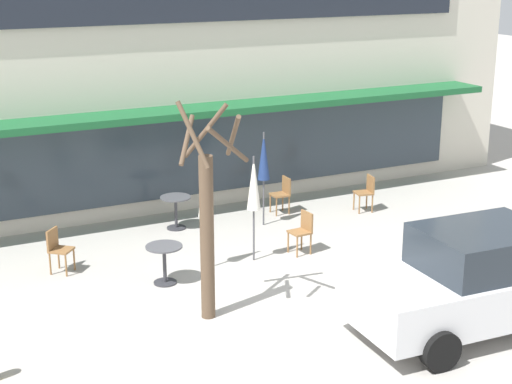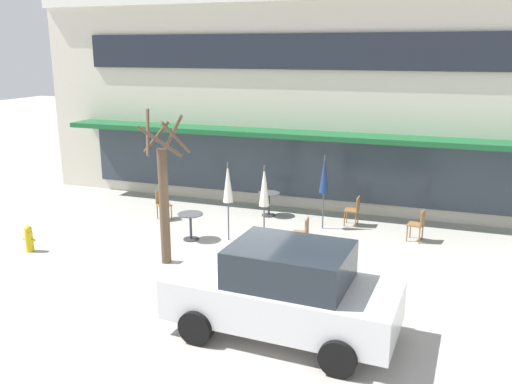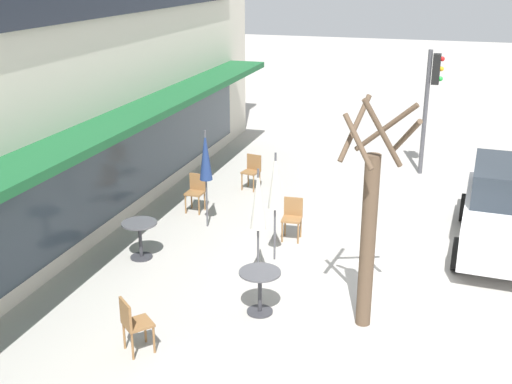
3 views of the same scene
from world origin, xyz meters
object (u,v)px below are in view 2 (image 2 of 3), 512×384
Objects in this scene: patio_umbrella_cream_folded at (264,187)px; cafe_chair_0 at (163,202)px; cafe_chair_2 at (303,232)px; parked_sedan at (284,291)px; patio_umbrella_corner_open at (324,175)px; cafe_chair_1 at (354,209)px; fire_hydrant at (29,239)px; cafe_table_streetside at (191,222)px; cafe_chair_3 at (418,223)px; patio_umbrella_green_folded at (228,183)px; cafe_table_near_wall at (269,200)px; street_tree at (164,195)px.

patio_umbrella_cream_folded is 4.05m from cafe_chair_0.
parked_sedan reaches higher than cafe_chair_2.
cafe_chair_1 is (0.82, 0.59, -1.10)m from patio_umbrella_corner_open.
cafe_chair_0 is 1.26× the size of fire_hydrant.
cafe_chair_3 is (5.95, 2.01, 0.01)m from cafe_table_streetside.
cafe_chair_3 is 1.26× the size of fire_hydrant.
cafe_chair_0 reaches higher than fire_hydrant.
patio_umbrella_green_folded reaches higher than cafe_chair_0.
cafe_chair_0 is at bearing 157.12° from patio_umbrella_green_folded.
cafe_chair_0 and cafe_chair_3 have the same top height.
patio_umbrella_corner_open reaches higher than cafe_chair_1.
cafe_chair_2 is at bearing -55.41° from cafe_table_near_wall.
cafe_table_streetside is 0.35× the size of patio_umbrella_cream_folded.
patio_umbrella_green_folded reaches higher than cafe_chair_3.
cafe_chair_3 is at bearing 32.30° from cafe_chair_2.
cafe_chair_3 reaches higher than cafe_table_streetside.
fire_hydrant is at bearing -146.87° from patio_umbrella_corner_open.
cafe_chair_0 is at bearing 120.30° from street_tree.
parked_sedan is at bearing -32.50° from street_tree.
patio_umbrella_green_folded is 1.00× the size of patio_umbrella_corner_open.
street_tree is 5.37× the size of fire_hydrant.
patio_umbrella_cream_folded is at bearing -156.57° from cafe_chair_3.
patio_umbrella_corner_open is at bearing -144.21° from cafe_chair_1.
cafe_chair_3 is at bearing 32.82° from street_tree.
street_tree is at bearing -132.58° from patio_umbrella_cream_folded.
cafe_chair_3 is at bearing 24.06° from fire_hydrant.
patio_umbrella_green_folded is 0.51× the size of parked_sedan.
cafe_chair_2 is at bearing -92.58° from patio_umbrella_corner_open.
cafe_table_near_wall is 1.00× the size of cafe_table_streetside.
cafe_chair_0 is 5.88m from cafe_chair_1.
cafe_chair_0 is (-1.68, 1.46, 0.01)m from cafe_table_streetside.
patio_umbrella_corner_open is 1.49m from cafe_chair_1.
parked_sedan is at bearing -46.21° from cafe_table_streetside.
cafe_chair_2 is 3.75m from street_tree.
patio_umbrella_cream_folded reaches higher than parked_sedan.
cafe_chair_3 is at bearing 18.65° from patio_umbrella_green_folded.
cafe_chair_0 reaches higher than cafe_table_streetside.
cafe_table_near_wall is 7.09m from fire_hydrant.
patio_umbrella_green_folded is 2.47× the size of cafe_chair_1.
patio_umbrella_green_folded is 1.05m from patio_umbrella_cream_folded.
patio_umbrella_green_folded reaches higher than cafe_chair_2.
cafe_table_near_wall is 1.08× the size of fire_hydrant.
patio_umbrella_green_folded is at bearing -97.50° from cafe_table_near_wall.
parked_sedan is (-0.11, -6.90, 0.35)m from cafe_chair_1.
patio_umbrella_cream_folded is 4.87m from parked_sedan.
cafe_table_streetside is 0.35× the size of patio_umbrella_corner_open.
cafe_table_streetside is 0.85× the size of cafe_chair_0.
street_tree reaches higher than cafe_chair_1.
parked_sedan reaches higher than cafe_table_near_wall.
street_tree is (0.18, -1.71, 1.23)m from cafe_table_streetside.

